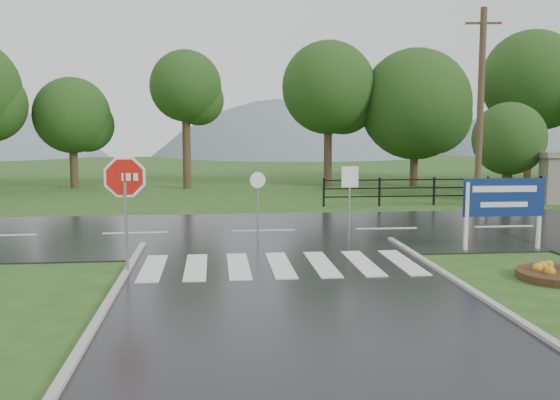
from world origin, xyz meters
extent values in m
plane|color=#284D19|center=(0.00, 0.00, 0.00)|extent=(120.00, 120.00, 0.00)
cube|color=black|center=(0.00, 10.00, 0.00)|extent=(90.00, 8.00, 0.04)
cube|color=silver|center=(-3.00, 5.00, 0.06)|extent=(0.50, 2.80, 0.02)
cube|color=silver|center=(-2.00, 5.00, 0.06)|extent=(0.50, 2.80, 0.02)
cube|color=silver|center=(-1.00, 5.00, 0.06)|extent=(0.50, 2.80, 0.02)
cube|color=silver|center=(0.00, 5.00, 0.06)|extent=(0.50, 2.80, 0.02)
cube|color=silver|center=(1.00, 5.00, 0.06)|extent=(0.50, 2.80, 0.02)
cube|color=silver|center=(2.00, 5.00, 0.06)|extent=(0.50, 2.80, 0.02)
cube|color=silver|center=(3.00, 5.00, 0.06)|extent=(0.50, 2.80, 0.02)
cube|color=gray|center=(13.00, 16.00, 1.00)|extent=(0.80, 0.80, 2.00)
cube|color=#6B6659|center=(13.00, 16.00, 2.12)|extent=(1.00, 1.00, 0.24)
cube|color=black|center=(7.75, 16.00, 0.40)|extent=(9.50, 0.05, 0.05)
cube|color=black|center=(7.75, 16.00, 0.75)|extent=(9.50, 0.05, 0.05)
cube|color=black|center=(7.75, 16.00, 1.10)|extent=(9.50, 0.05, 0.05)
cube|color=black|center=(3.00, 16.00, 0.60)|extent=(0.08, 0.08, 1.20)
cube|color=black|center=(12.50, 16.00, 0.60)|extent=(0.08, 0.08, 1.20)
sphere|color=slate|center=(8.00, 65.00, -17.28)|extent=(48.00, 48.00, 48.00)
sphere|color=slate|center=(36.00, 65.00, -12.96)|extent=(36.00, 36.00, 36.00)
cube|color=#939399|center=(-3.52, 4.59, 1.06)|extent=(0.06, 0.06, 2.12)
cylinder|color=white|center=(-3.52, 4.60, 2.23)|extent=(1.27, 0.14, 1.27)
cylinder|color=red|center=(-3.52, 4.59, 2.23)|extent=(1.11, 0.13, 1.11)
cube|color=silver|center=(5.16, 6.39, 0.93)|extent=(0.10, 0.10, 1.87)
cube|color=silver|center=(7.21, 6.39, 0.93)|extent=(0.10, 0.10, 1.87)
cube|color=navy|center=(6.19, 6.39, 1.45)|extent=(2.24, 0.11, 1.03)
cube|color=white|center=(6.19, 6.35, 1.68)|extent=(1.77, 0.05, 0.17)
cube|color=white|center=(6.19, 6.35, 1.26)|extent=(1.31, 0.04, 0.14)
cylinder|color=#332111|center=(5.95, 3.19, 0.09)|extent=(1.77, 1.77, 0.18)
cube|color=#939399|center=(2.31, 7.93, 1.04)|extent=(0.04, 0.04, 2.07)
cube|color=white|center=(2.31, 7.91, 1.91)|extent=(0.49, 0.04, 0.60)
cylinder|color=#939399|center=(-0.29, 8.53, 0.94)|extent=(0.06, 0.06, 1.89)
cylinder|color=white|center=(-0.29, 8.51, 1.79)|extent=(0.46, 0.14, 0.47)
cylinder|color=#473523|center=(9.45, 15.50, 4.07)|extent=(0.27, 0.27, 8.15)
cube|color=brown|center=(9.45, 15.50, 7.52)|extent=(1.45, 0.31, 0.09)
cylinder|color=#3D2B1C|center=(11.72, 17.50, 1.16)|extent=(0.40, 0.40, 2.32)
sphere|color=#1B3D12|center=(11.72, 17.50, 2.79)|extent=(3.29, 3.29, 3.29)
camera|label=1|loc=(-1.55, -9.49, 3.35)|focal=40.00mm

